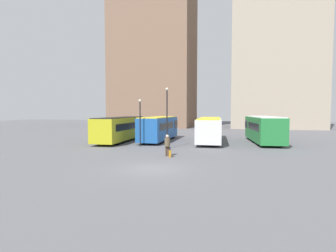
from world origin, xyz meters
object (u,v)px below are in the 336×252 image
bus_1 (159,128)px  traveler (167,143)px  bus_0 (120,128)px  lamp_post_1 (140,118)px  lamp_post_0 (167,113)px  bus_2 (210,128)px  bus_3 (263,128)px  suitcase (170,154)px

bus_1 → traveler: size_ratio=5.57×
bus_0 → traveler: (7.95, -8.74, -0.55)m
lamp_post_1 → bus_0: bearing=135.3°
lamp_post_0 → bus_1: bearing=112.4°
bus_2 → lamp_post_0: bearing=150.1°
bus_3 → bus_0: bearing=93.4°
bus_1 → lamp_post_1: lamp_post_1 is taller
bus_1 → bus_0: bearing=110.1°
lamp_post_1 → bus_3: bearing=27.6°
bus_2 → traveler: bus_2 is taller
lamp_post_1 → suitcase: bearing=-50.4°
bus_3 → suitcase: bearing=139.7°
traveler → lamp_post_0: 4.95m
bus_0 → bus_2: (10.34, 2.38, -0.04)m
traveler → lamp_post_0: size_ratio=0.30×
bus_2 → lamp_post_1: (-6.46, -6.22, 1.34)m
bus_0 → lamp_post_1: size_ratio=2.24×
lamp_post_1 → traveler: bearing=-50.2°
bus_0 → bus_1: 4.63m
lamp_post_0 → traveler: bearing=-75.5°
traveler → lamp_post_1: bearing=30.6°
bus_2 → traveler: bearing=164.6°
bus_1 → suitcase: 11.47m
bus_0 → suitcase: size_ratio=13.46×
lamp_post_0 → lamp_post_1: (-2.99, 0.70, -0.55)m
lamp_post_1 → lamp_post_0: bearing=-13.2°
traveler → suitcase: traveler is taller
bus_3 → suitcase: 14.40m
bus_2 → lamp_post_1: 9.06m
bus_1 → bus_3: (12.02, 1.12, 0.05)m
bus_2 → lamp_post_1: bearing=130.6°
bus_2 → bus_3: bearing=-90.4°
bus_2 → bus_1: bearing=94.4°
bus_3 → lamp_post_1: (-12.50, -6.53, 1.25)m
lamp_post_0 → bus_0: bearing=146.5°
bus_0 → bus_3: 16.60m
bus_0 → lamp_post_0: (6.87, -4.54, 1.85)m
traveler → lamp_post_1: lamp_post_1 is taller
bus_3 → lamp_post_1: size_ratio=2.12×
bus_1 → lamp_post_0: size_ratio=1.64×
lamp_post_0 → lamp_post_1: lamp_post_0 is taller
bus_0 → lamp_post_0: bearing=-125.6°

